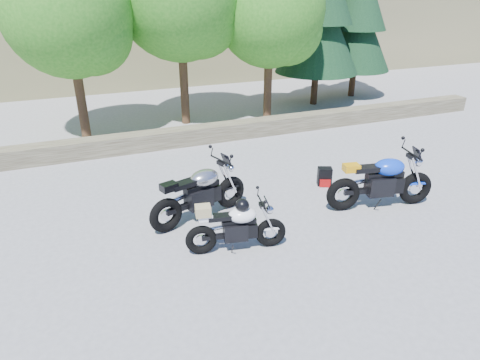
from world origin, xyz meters
name	(u,v)px	position (x,y,z in m)	size (l,w,h in m)	color
ground	(250,238)	(0.00, 0.00, 0.00)	(90.00, 90.00, 0.00)	gray
stone_wall	(178,137)	(0.00, 5.50, 0.25)	(22.00, 0.55, 0.50)	#463F2F
tree_decid_left	(72,13)	(-2.39, 7.14, 3.63)	(3.67, 3.67, 5.62)	#382314
tree_decid_right	(274,14)	(3.71, 6.94, 3.50)	(3.54, 3.54, 5.41)	#382314
conifer_near	(321,5)	(6.20, 8.20, 3.68)	(3.17, 3.17, 7.06)	#382314
conifer_far	(360,14)	(8.40, 8.80, 3.27)	(2.82, 2.82, 6.27)	#382314
silver_bike	(200,194)	(-0.63, 1.07, 0.56)	(2.22, 0.96, 1.15)	black
white_bike	(236,226)	(-0.38, -0.26, 0.50)	(1.83, 0.61, 1.01)	black
blue_bike	(382,182)	(3.08, 0.14, 0.58)	(2.38, 0.81, 1.20)	black
backpack	(325,177)	(2.57, 1.51, 0.21)	(0.39, 0.36, 0.44)	black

